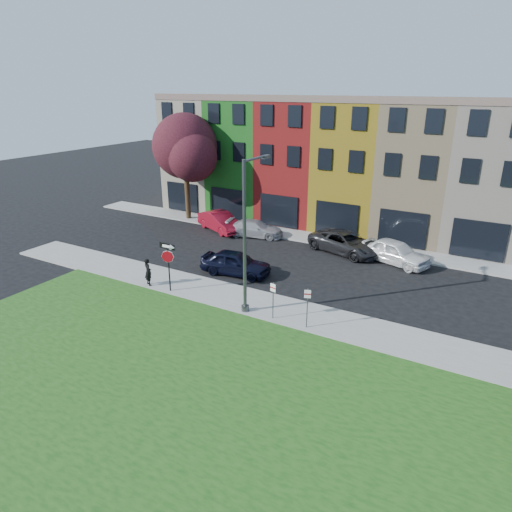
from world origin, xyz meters
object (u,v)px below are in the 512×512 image
Objects in this scene: man at (148,272)px; sedan_near at (236,263)px; stop_sign at (168,257)px; street_lamp at (247,238)px.

sedan_near is at bearing -106.22° from man.
man is at bearing 133.55° from sedan_near.
stop_sign reaches higher than man.
man is at bearing -177.79° from street_lamp.
stop_sign is at bearing 149.59° from sedan_near.
street_lamp is (3.21, -3.95, 3.33)m from sedan_near.
stop_sign is at bearing -157.36° from man.
street_lamp reaches higher than man.
man reaches higher than sedan_near.
street_lamp is at bearing -154.87° from man.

